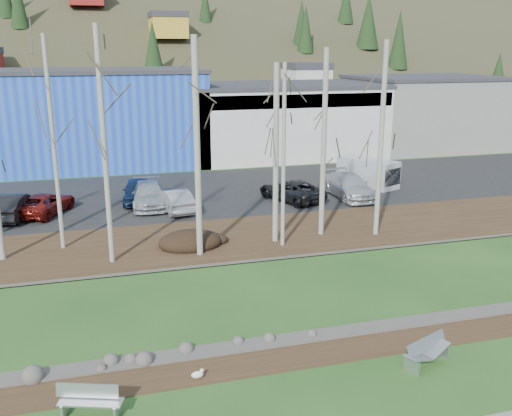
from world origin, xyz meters
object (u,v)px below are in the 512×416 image
object	(u,v)px
car_6	(291,190)
car_7	(349,186)
car_2	(45,204)
car_5	(175,200)
car_3	(149,195)
car_8	(14,206)
bench_intact	(90,401)
van_white	(370,173)
bench_damaged	(427,352)
seagull	(198,374)
car_4	(137,191)

from	to	relation	value
car_6	car_7	xyz separation A→B (m)	(4.06, -0.30, 0.10)
car_2	car_5	bearing A→B (deg)	-166.40
car_3	car_8	world-z (taller)	car_8
car_6	bench_intact	bearing A→B (deg)	35.36
car_8	van_white	world-z (taller)	van_white
car_5	van_white	world-z (taller)	van_white
bench_damaged	van_white	world-z (taller)	van_white
car_6	car_5	bearing A→B (deg)	-18.16
car_5	van_white	size ratio (longest dim) A/B	0.87
car_3	car_7	bearing A→B (deg)	-3.08
car_2	car_6	xyz separation A→B (m)	(15.66, -1.04, 0.04)
seagull	car_8	xyz separation A→B (m)	(-7.47, 20.00, 0.73)
bench_intact	car_2	distance (m)	21.55
seagull	car_3	distance (m)	20.60
car_5	car_6	world-z (taller)	car_5
seagull	car_5	bearing A→B (deg)	65.39
car_2	car_7	xyz separation A→B (m)	(19.71, -1.34, 0.14)
car_2	car_5	world-z (taller)	car_5
bench_damaged	car_7	world-z (taller)	car_7
bench_damaged	car_4	bearing A→B (deg)	85.61
bench_intact	car_7	world-z (taller)	car_7
bench_damaged	car_8	size ratio (longest dim) A/B	0.42
bench_intact	car_6	distance (m)	24.23
bench_damaged	car_2	xyz separation A→B (m)	(-13.09, 21.59, 0.37)
car_3	seagull	bearing A→B (deg)	-88.55
car_4	car_8	distance (m)	7.66
car_5	car_2	bearing A→B (deg)	-19.87
car_6	van_white	size ratio (longest dim) A/B	1.02
bench_intact	car_6	bearing A→B (deg)	76.66
bench_damaged	car_3	size ratio (longest dim) A/B	0.38
car_6	seagull	bearing A→B (deg)	41.14
car_4	car_6	xyz separation A→B (m)	(9.95, -2.38, -0.06)
car_4	car_6	distance (m)	10.23
car_2	car_6	size ratio (longest dim) A/B	0.94
bench_intact	van_white	distance (m)	30.38
bench_intact	car_2	world-z (taller)	car_2
bench_intact	car_4	world-z (taller)	car_4
car_2	car_7	bearing A→B (deg)	-159.02
car_6	car_7	bearing A→B (deg)	153.98
van_white	bench_intact	bearing A→B (deg)	-155.57
car_7	car_3	bearing A→B (deg)	174.23
car_4	car_7	bearing A→B (deg)	-4.09
car_4	van_white	size ratio (longest dim) A/B	0.91
bench_intact	seagull	bearing A→B (deg)	35.53
bench_intact	car_4	xyz separation A→B (m)	(3.18, 22.74, 0.45)
seagull	car_2	xyz separation A→B (m)	(-5.74, 20.48, 0.61)
seagull	van_white	distance (m)	27.62
car_2	van_white	xyz separation A→B (m)	(22.65, 1.35, 0.34)
bench_damaged	car_6	xyz separation A→B (m)	(2.56, 20.56, 0.41)
car_6	bench_damaged	bearing A→B (deg)	61.06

